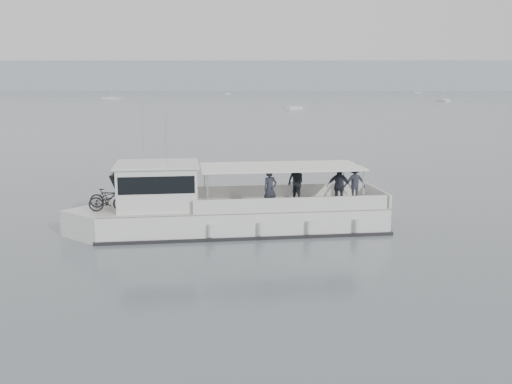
{
  "coord_description": "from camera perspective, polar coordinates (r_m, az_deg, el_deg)",
  "views": [
    {
      "loc": [
        -0.07,
        -25.37,
        5.86
      ],
      "look_at": [
        -0.36,
        -2.79,
        1.6
      ],
      "focal_mm": 40.0,
      "sensor_mm": 36.0,
      "label": 1
    }
  ],
  "objects": [
    {
      "name": "ground",
      "position": [
        26.03,
        0.86,
        -2.32
      ],
      "size": [
        1400.0,
        1400.0,
        0.0
      ],
      "primitive_type": "plane",
      "color": "slate",
      "rests_on": "ground"
    },
    {
      "name": "headland",
      "position": [
        585.42,
        0.75,
        11.48
      ],
      "size": [
        1400.0,
        90.0,
        28.0
      ],
      "primitive_type": "cube",
      "color": "#939EA8",
      "rests_on": "ground"
    },
    {
      "name": "tour_boat",
      "position": [
        23.03,
        -4.04,
        -1.8
      ],
      "size": [
        13.07,
        4.79,
        5.44
      ],
      "rotation": [
        0.0,
        0.0,
        0.15
      ],
      "color": "silver",
      "rests_on": "ground"
    },
    {
      "name": "moored_fleet",
      "position": [
        232.7,
        -5.37,
        9.28
      ],
      "size": [
        415.22,
        337.17,
        9.35
      ],
      "color": "silver",
      "rests_on": "ground"
    }
  ]
}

